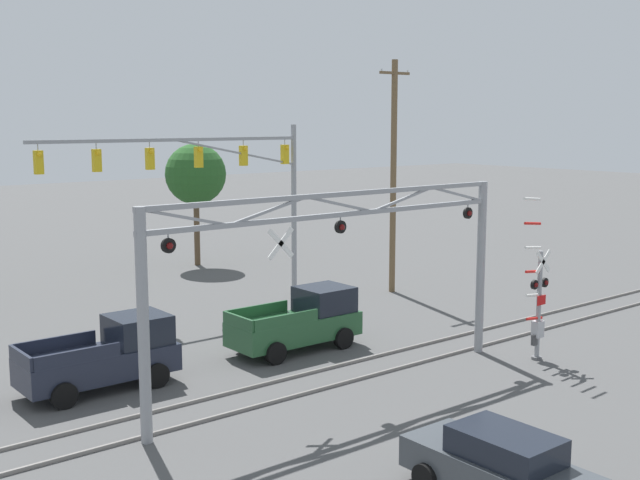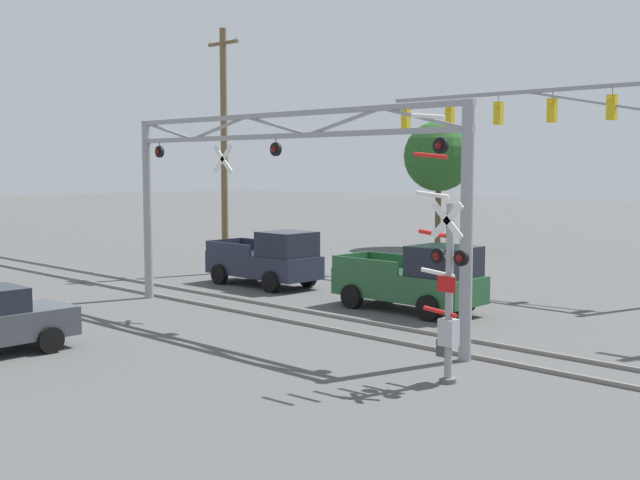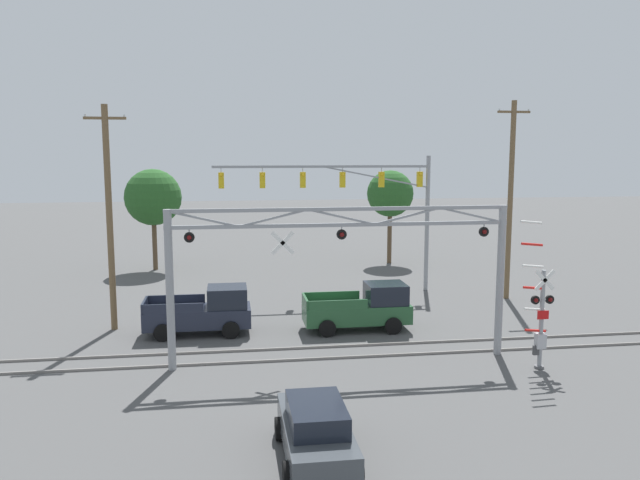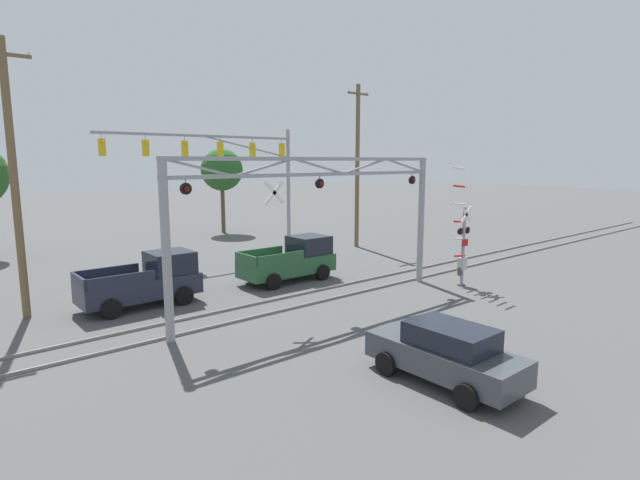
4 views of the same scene
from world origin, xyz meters
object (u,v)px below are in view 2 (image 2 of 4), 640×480
object	(u,v)px
crossing_signal_mast	(446,290)
pickup_truck_lead	(416,279)
crossing_gantry	(276,184)
traffic_signal_span	(586,132)
utility_pole_left	(224,149)
background_tree_far_left_verge	(439,157)
pickup_truck_following	(268,260)

from	to	relation	value
crossing_signal_mast	pickup_truck_lead	distance (m)	8.08
crossing_gantry	traffic_signal_span	distance (m)	12.31
crossing_gantry	crossing_signal_mast	distance (m)	7.61
traffic_signal_span	utility_pole_left	world-z (taller)	utility_pole_left
traffic_signal_span	utility_pole_left	bearing A→B (deg)	-155.61
crossing_gantry	traffic_signal_span	bearing A→B (deg)	73.32
pickup_truck_lead	traffic_signal_span	bearing A→B (deg)	77.05
crossing_gantry	background_tree_far_left_verge	world-z (taller)	background_tree_far_left_verge
crossing_signal_mast	traffic_signal_span	bearing A→B (deg)	104.92
background_tree_far_left_verge	utility_pole_left	bearing A→B (deg)	-90.69
traffic_signal_span	pickup_truck_lead	bearing A→B (deg)	-102.95
crossing_signal_mast	traffic_signal_span	distance (m)	14.48
utility_pole_left	traffic_signal_span	bearing A→B (deg)	24.39
pickup_truck_lead	pickup_truck_following	world-z (taller)	same
traffic_signal_span	pickup_truck_lead	size ratio (longest dim) A/B	2.58
traffic_signal_span	utility_pole_left	xyz separation A→B (m)	(-12.89, -5.85, -0.48)
crossing_signal_mast	traffic_signal_span	xyz separation A→B (m)	(-3.60, 13.52, 3.72)
pickup_truck_following	utility_pole_left	world-z (taller)	utility_pole_left
crossing_gantry	pickup_truck_following	distance (m)	7.57
pickup_truck_lead	background_tree_far_left_verge	distance (m)	20.20
crossing_signal_mast	background_tree_far_left_verge	bearing A→B (deg)	125.97
crossing_signal_mast	pickup_truck_lead	size ratio (longest dim) A/B	1.17
pickup_truck_following	utility_pole_left	distance (m)	5.99
traffic_signal_span	utility_pole_left	size ratio (longest dim) A/B	1.22
crossing_signal_mast	utility_pole_left	distance (m)	18.48
crossing_gantry	utility_pole_left	world-z (taller)	utility_pole_left
crossing_gantry	pickup_truck_following	xyz separation A→B (m)	(-5.30, 4.53, -2.96)
crossing_gantry	utility_pole_left	xyz separation A→B (m)	(-9.39, 5.83, 1.21)
traffic_signal_span	background_tree_far_left_verge	xyz separation A→B (m)	(-12.72, 8.96, -0.68)
traffic_signal_span	pickup_truck_following	world-z (taller)	traffic_signal_span
crossing_signal_mast	background_tree_far_left_verge	xyz separation A→B (m)	(-16.32, 22.49, 3.04)
pickup_truck_lead	background_tree_far_left_verge	xyz separation A→B (m)	(-10.99, 16.48, 3.97)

